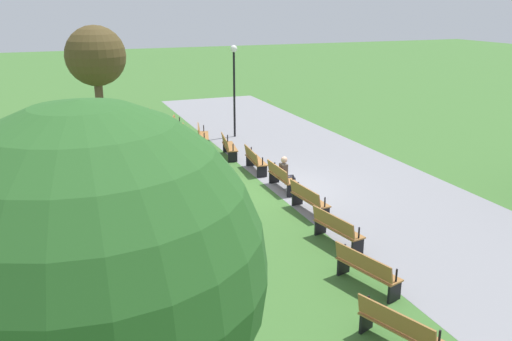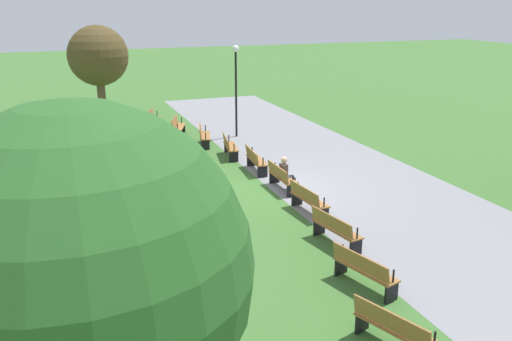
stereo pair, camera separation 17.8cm
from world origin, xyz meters
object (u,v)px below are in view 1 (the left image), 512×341
(bench_3, at_px, (228,146))
(lamp_post, at_px, (234,74))
(bench_7, at_px, (337,228))
(bench_8, at_px, (366,269))
(bench_6, at_px, (308,199))
(tree_0, at_px, (96,273))
(bench_5, at_px, (281,177))
(bench_0, at_px, (150,119))
(bench_4, at_px, (255,160))
(bench_9, at_px, (398,328))
(bench_1, at_px, (176,127))
(person_seated, at_px, (286,172))
(bench_2, at_px, (202,135))
(tree_1, at_px, (96,57))

(bench_3, xyz_separation_m, lamp_post, (-3.26, 1.42, 2.48))
(bench_7, relative_size, bench_8, 0.99)
(bench_6, xyz_separation_m, tree_0, (8.66, -6.75, 3.20))
(bench_5, relative_size, bench_7, 0.97)
(bench_0, height_order, bench_6, same)
(bench_0, height_order, tree_0, tree_0)
(bench_4, height_order, bench_9, same)
(bench_1, relative_size, bench_8, 1.00)
(bench_7, bearing_deg, bench_5, 164.80)
(bench_1, distance_m, bench_6, 11.22)
(bench_3, distance_m, person_seated, 4.62)
(bench_1, bearing_deg, bench_9, 20.31)
(bench_2, bearing_deg, bench_5, 22.81)
(bench_5, relative_size, bench_8, 0.96)
(tree_0, bearing_deg, lamp_post, 157.18)
(bench_2, xyz_separation_m, bench_9, (15.58, -0.69, 0.00))
(bench_2, relative_size, bench_6, 1.02)
(bench_3, bearing_deg, bench_2, -157.22)
(bench_9, distance_m, tree_1, 20.62)
(bench_0, bearing_deg, bench_1, 48.13)
(bench_2, height_order, bench_7, same)
(bench_2, relative_size, bench_9, 1.00)
(bench_5, xyz_separation_m, bench_8, (6.71, -0.89, 0.00))
(bench_4, relative_size, bench_6, 1.00)
(person_seated, xyz_separation_m, tree_1, (-11.33, -4.93, 3.02))
(bench_5, height_order, tree_0, tree_0)
(bench_2, distance_m, bench_5, 6.77)
(bench_3, bearing_deg, bench_9, 5.10)
(bench_6, xyz_separation_m, bench_9, (6.60, -1.48, 0.00))
(bench_0, bearing_deg, bench_3, 43.07)
(bench_4, xyz_separation_m, bench_5, (2.26, 0.10, 0.00))
(bench_0, relative_size, bench_9, 0.99)
(bench_8, xyz_separation_m, tree_0, (4.21, -5.95, 3.20))
(bench_6, bearing_deg, tree_1, -165.95)
(bench_3, xyz_separation_m, tree_1, (-6.75, -4.39, 3.18))
(person_seated, distance_m, tree_1, 12.72)
(bench_7, relative_size, person_seated, 1.41)
(bench_8, bearing_deg, tree_0, -69.98)
(bench_3, height_order, bench_7, same)
(bench_2, distance_m, bench_6, 9.01)
(bench_3, height_order, person_seated, person_seated)
(bench_4, distance_m, bench_8, 9.01)
(bench_6, bearing_deg, bench_5, 172.40)
(bench_8, bearing_deg, tree_1, 177.00)
(bench_2, xyz_separation_m, bench_5, (6.71, 0.89, 0.00))
(tree_1, distance_m, lamp_post, 6.81)
(bench_7, bearing_deg, tree_1, -174.59)
(bench_3, distance_m, bench_6, 6.77)
(bench_5, distance_m, bench_6, 2.26)
(bench_3, bearing_deg, bench_5, 15.20)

